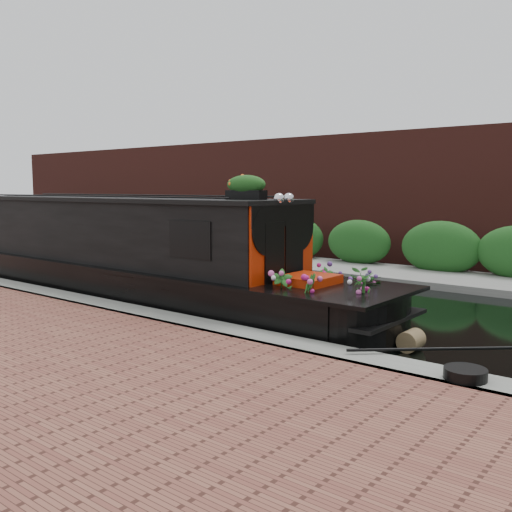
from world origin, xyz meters
The scene contains 8 objects.
ground centered at (0.00, 0.00, 0.00)m, with size 80.00×80.00×0.00m, color black.
near_bank_coping centered at (0.00, -3.30, 0.00)m, with size 40.00×0.60×0.50m, color gray.
far_bank_path centered at (0.00, 4.20, 0.00)m, with size 40.00×2.40×0.34m, color gray.
far_hedge centered at (0.00, 5.10, 0.00)m, with size 40.00×1.10×2.80m, color #1E521C.
far_brick_wall centered at (0.00, 7.20, 0.00)m, with size 40.00×1.00×8.00m, color #52211B.
narrowboat centered at (-1.57, -1.87, 0.80)m, with size 11.55×2.09×2.72m.
rope_fender centered at (4.62, -1.87, 0.15)m, with size 0.30×0.30×0.36m, color brown.
coiled_mooring_rope centered at (5.87, -3.34, 0.31)m, with size 0.46×0.46×0.12m, color black.
Camera 1 is at (7.82, -9.37, 2.29)m, focal length 40.00 mm.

